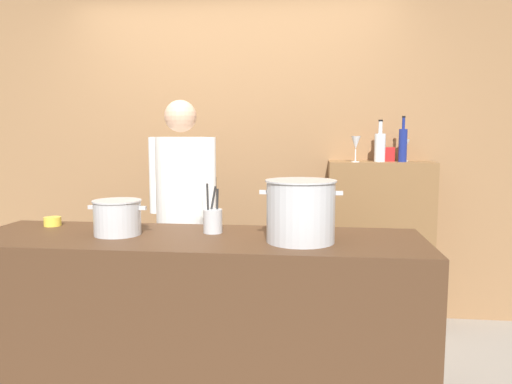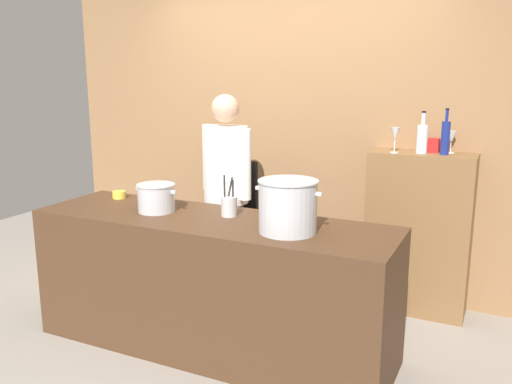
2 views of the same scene
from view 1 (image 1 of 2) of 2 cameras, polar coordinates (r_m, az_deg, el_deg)
name	(u,v)px [view 1 (image 1 of 2)]	position (r m, az deg, el deg)	size (l,w,h in m)	color
brick_back_panel	(236,127)	(3.89, -2.44, 7.73)	(4.40, 0.10, 3.00)	olive
prep_counter	(196,318)	(2.71, -7.13, -14.60)	(2.40, 0.70, 0.90)	#472D1C
bar_cabinet	(378,244)	(3.76, 14.27, -5.96)	(0.76, 0.32, 1.24)	brown
chef	(182,206)	(3.26, -8.68, -1.59)	(0.50, 0.40, 1.66)	black
stockpot_large	(301,211)	(2.42, 5.29, -2.24)	(0.41, 0.35, 0.31)	#B7BABF
stockpot_small	(117,217)	(2.69, -16.09, -2.90)	(0.32, 0.26, 0.19)	#B7BABF
utensil_crock	(213,220)	(2.65, -5.13, -3.33)	(0.10, 0.10, 0.27)	#B7BABF
butter_jar	(52,221)	(3.09, -22.91, -3.22)	(0.10, 0.10, 0.05)	yellow
wine_bottle_cobalt	(403,144)	(3.67, 16.96, 5.40)	(0.06, 0.06, 0.33)	navy
wine_bottle_clear	(380,146)	(3.65, 14.43, 5.24)	(0.08, 0.08, 0.31)	silver
wine_glass_short	(356,144)	(3.56, 11.70, 5.61)	(0.07, 0.07, 0.19)	silver
wine_glass_wide	(405,146)	(3.77, 17.15, 5.21)	(0.07, 0.07, 0.16)	silver
spice_tin_red	(388,154)	(3.73, 15.31, 4.32)	(0.09, 0.09, 0.10)	red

